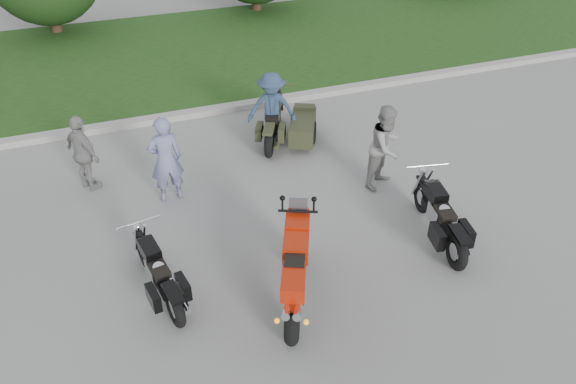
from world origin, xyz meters
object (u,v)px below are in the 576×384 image
object	(u,v)px
cruiser_left	(160,277)
person_stripe	(166,160)
person_back	(83,154)
person_denim	(272,109)
sportbike_red	(295,270)
cruiser_right	(441,220)
cruiser_sidecar	(290,126)
person_grey	(386,147)

from	to	relation	value
cruiser_left	person_stripe	size ratio (longest dim) A/B	1.15
person_stripe	person_back	distance (m)	1.71
person_denim	sportbike_red	bearing A→B (deg)	-84.14
cruiser_right	cruiser_sidecar	bearing A→B (deg)	117.07
sportbike_red	cruiser_left	distance (m)	2.08
cruiser_sidecar	person_grey	xyz separation A→B (m)	(1.13, -2.26, 0.46)
cruiser_right	person_back	world-z (taller)	person_back
sportbike_red	cruiser_left	xyz separation A→B (m)	(-1.90, 0.82, -0.24)
cruiser_right	person_back	distance (m)	6.82
cruiser_right	cruiser_sidecar	size ratio (longest dim) A/B	1.07
person_denim	cruiser_right	bearing A→B (deg)	-48.86
cruiser_sidecar	sportbike_red	bearing A→B (deg)	-83.59
cruiser_left	cruiser_sidecar	bearing A→B (deg)	37.71
person_grey	sportbike_red	bearing A→B (deg)	-170.91
cruiser_sidecar	person_back	xyz separation A→B (m)	(-4.42, -0.36, 0.39)
sportbike_red	person_grey	size ratio (longest dim) A/B	1.26
person_grey	person_back	bearing A→B (deg)	129.39
person_stripe	person_grey	size ratio (longest dim) A/B	1.03
person_stripe	person_grey	xyz separation A→B (m)	(4.12, -0.97, -0.02)
cruiser_left	person_back	bearing A→B (deg)	93.42
cruiser_sidecar	person_back	size ratio (longest dim) A/B	1.31
cruiser_right	person_stripe	world-z (taller)	person_stripe
person_back	sportbike_red	bearing A→B (deg)	179.77
cruiser_left	cruiser_sidecar	world-z (taller)	cruiser_sidecar
person_grey	cruiser_sidecar	bearing A→B (deg)	84.96
sportbike_red	person_denim	world-z (taller)	person_denim
sportbike_red	person_stripe	world-z (taller)	person_stripe
person_stripe	person_back	bearing A→B (deg)	-37.82
sportbike_red	person_back	bearing A→B (deg)	145.91
cruiser_right	person_grey	size ratio (longest dim) A/B	1.30
cruiser_right	person_stripe	xyz separation A→B (m)	(-4.18, 2.92, 0.44)
sportbike_red	person_stripe	xyz separation A→B (m)	(-1.28, 3.42, 0.24)
cruiser_left	cruiser_sidecar	xyz separation A→B (m)	(3.60, 3.90, -0.00)
cruiser_right	person_grey	world-z (taller)	person_grey
sportbike_red	person_stripe	bearing A→B (deg)	134.53
cruiser_sidecar	person_back	distance (m)	4.45
person_stripe	person_grey	world-z (taller)	person_stripe
cruiser_sidecar	person_denim	bearing A→B (deg)	-170.09
sportbike_red	person_grey	world-z (taller)	person_grey
cruiser_right	cruiser_sidecar	distance (m)	4.39
cruiser_sidecar	person_denim	world-z (taller)	person_denim
cruiser_sidecar	person_stripe	distance (m)	3.29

